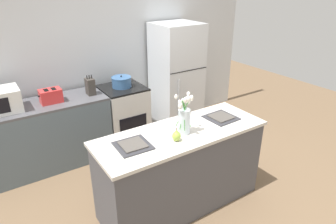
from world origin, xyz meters
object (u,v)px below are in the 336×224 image
object	(u,v)px
plate_setting_right	(221,117)
flower_vase	(184,117)
pear_figurine	(176,136)
plate_setting_left	(133,145)
cooking_pot	(122,82)
knife_block	(90,87)
refrigerator	(176,78)
stove_range	(124,115)
toaster	(51,96)

from	to	relation	value
plate_setting_right	flower_vase	bearing A→B (deg)	-174.60
pear_figurine	plate_setting_left	world-z (taller)	pear_figurine
cooking_pot	knife_block	xyz separation A→B (m)	(-0.48, -0.05, 0.04)
refrigerator	pear_figurine	world-z (taller)	refrigerator
stove_range	cooking_pot	size ratio (longest dim) A/B	3.16
plate_setting_left	pear_figurine	bearing A→B (deg)	-18.84
plate_setting_left	plate_setting_right	world-z (taller)	same
pear_figurine	plate_setting_left	xyz separation A→B (m)	(-0.39, 0.13, -0.04)
stove_range	refrigerator	xyz separation A→B (m)	(0.95, 0.00, 0.41)
cooking_pot	flower_vase	bearing A→B (deg)	-93.61
stove_range	plate_setting_right	size ratio (longest dim) A/B	2.79
toaster	cooking_pot	distance (m)	0.99
refrigerator	plate_setting_left	distance (m)	2.25
stove_range	pear_figurine	distance (m)	1.82
toaster	knife_block	bearing A→B (deg)	-0.81
refrigerator	pear_figurine	distance (m)	2.10
toaster	refrigerator	bearing A→B (deg)	0.82
cooking_pot	pear_figurine	bearing A→B (deg)	-98.22
plate_setting_left	refrigerator	bearing A→B (deg)	44.92
stove_range	cooking_pot	world-z (taller)	cooking_pot
refrigerator	cooking_pot	bearing A→B (deg)	179.38
stove_range	toaster	world-z (taller)	toaster
refrigerator	flower_vase	xyz separation A→B (m)	(-1.05, -1.64, 0.23)
stove_range	cooking_pot	xyz separation A→B (m)	(0.00, 0.01, 0.52)
refrigerator	plate_setting_left	bearing A→B (deg)	-135.08
stove_range	pear_figurine	world-z (taller)	pear_figurine
knife_block	plate_setting_right	bearing A→B (deg)	-59.41
stove_range	flower_vase	xyz separation A→B (m)	(-0.10, -1.64, 0.64)
stove_range	refrigerator	world-z (taller)	refrigerator
refrigerator	toaster	size ratio (longest dim) A/B	6.13
plate_setting_right	knife_block	bearing A→B (deg)	120.59
refrigerator	flower_vase	size ratio (longest dim) A/B	4.05
flower_vase	cooking_pot	size ratio (longest dim) A/B	1.50
cooking_pot	plate_setting_left	bearing A→B (deg)	-111.93
toaster	knife_block	xyz separation A→B (m)	(0.51, -0.01, 0.03)
plate_setting_right	knife_block	size ratio (longest dim) A/B	1.19
plate_setting_left	toaster	size ratio (longest dim) A/B	1.14
pear_figurine	plate_setting_right	bearing A→B (deg)	10.96
pear_figurine	cooking_pot	distance (m)	1.75
toaster	stove_range	bearing A→B (deg)	1.57
pear_figurine	toaster	xyz separation A→B (m)	(-0.74, 1.70, 0.01)
refrigerator	knife_block	size ratio (longest dim) A/B	6.35
refrigerator	stove_range	bearing A→B (deg)	-179.96
plate_setting_left	knife_block	size ratio (longest dim) A/B	1.19
stove_range	cooking_pot	distance (m)	0.52
stove_range	flower_vase	distance (m)	1.76
plate_setting_left	knife_block	world-z (taller)	knife_block
plate_setting_left	knife_block	xyz separation A→B (m)	(0.17, 1.55, 0.08)
pear_figurine	knife_block	bearing A→B (deg)	97.59
cooking_pot	knife_block	world-z (taller)	knife_block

